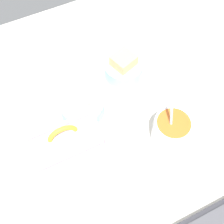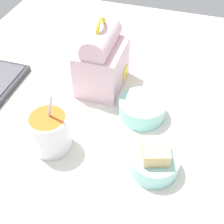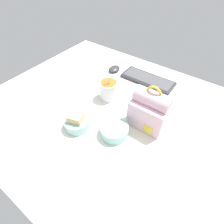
{
  "view_description": "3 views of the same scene",
  "coord_description": "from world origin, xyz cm",
  "px_view_note": "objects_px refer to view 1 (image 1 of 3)",
  "views": [
    {
      "loc": [
        19.35,
        33.73,
        79.99
      ],
      "look_at": [
        0.68,
        -4.31,
        7.0
      ],
      "focal_mm": 50.0,
      "sensor_mm": 36.0,
      "label": 1
    },
    {
      "loc": [
        -53.52,
        -21.17,
        63.35
      ],
      "look_at": [
        0.68,
        -4.31,
        7.0
      ],
      "focal_mm": 50.0,
      "sensor_mm": 36.0,
      "label": 2
    },
    {
      "loc": [
        34.27,
        -50.71,
        66.56
      ],
      "look_at": [
        0.68,
        -4.31,
        7.0
      ],
      "focal_mm": 28.0,
      "sensor_mm": 36.0,
      "label": 3
    }
  ],
  "objects_px": {
    "lunch_bag": "(69,154)",
    "bento_bowl_snacks": "(82,106)",
    "soup_cup": "(171,132)",
    "bento_bowl_sandwich": "(123,68)"
  },
  "relations": [
    {
      "from": "lunch_bag",
      "to": "bento_bowl_snacks",
      "type": "relative_size",
      "value": 1.75
    },
    {
      "from": "lunch_bag",
      "to": "bento_bowl_snacks",
      "type": "distance_m",
      "value": 0.18
    },
    {
      "from": "bento_bowl_sandwich",
      "to": "bento_bowl_snacks",
      "type": "height_order",
      "value": "bento_bowl_sandwich"
    },
    {
      "from": "soup_cup",
      "to": "bento_bowl_snacks",
      "type": "distance_m",
      "value": 0.26
    },
    {
      "from": "lunch_bag",
      "to": "soup_cup",
      "type": "height_order",
      "value": "lunch_bag"
    },
    {
      "from": "lunch_bag",
      "to": "bento_bowl_sandwich",
      "type": "xyz_separation_m",
      "value": [
        -0.26,
        -0.21,
        -0.06
      ]
    },
    {
      "from": "soup_cup",
      "to": "bento_bowl_snacks",
      "type": "xyz_separation_m",
      "value": [
        0.17,
        -0.19,
        -0.03
      ]
    },
    {
      "from": "lunch_bag",
      "to": "soup_cup",
      "type": "bearing_deg",
      "value": 170.63
    },
    {
      "from": "bento_bowl_sandwich",
      "to": "bento_bowl_snacks",
      "type": "relative_size",
      "value": 0.92
    },
    {
      "from": "lunch_bag",
      "to": "bento_bowl_snacks",
      "type": "xyz_separation_m",
      "value": [
        -0.09,
        -0.14,
        -0.06
      ]
    }
  ]
}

